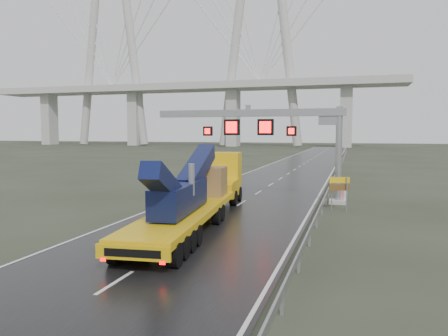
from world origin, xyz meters
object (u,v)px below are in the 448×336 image
(sign_gantry, at_px, (275,128))
(heavy_haul_truck, at_px, (203,189))
(exit_sign_pair, at_px, (339,187))
(striped_barrier, at_px, (341,195))

(sign_gantry, distance_m, heavy_haul_truck, 9.27)
(heavy_haul_truck, xyz_separation_m, exit_sign_pair, (8.07, 4.60, -0.11))
(sign_gantry, relative_size, striped_barrier, 12.27)
(exit_sign_pair, xyz_separation_m, striped_barrier, (0.01, 3.41, -1.04))
(exit_sign_pair, bearing_deg, heavy_haul_truck, -170.86)
(heavy_haul_truck, height_order, striped_barrier, heavy_haul_truck)
(sign_gantry, height_order, striped_barrier, sign_gantry)
(sign_gantry, relative_size, exit_sign_pair, 6.31)
(sign_gantry, xyz_separation_m, striped_barrier, (5.00, 0.17, -5.01))
(exit_sign_pair, distance_m, striped_barrier, 3.57)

